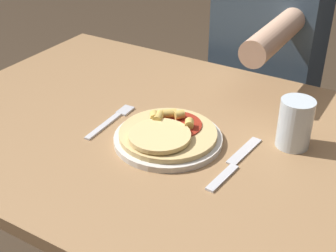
{
  "coord_description": "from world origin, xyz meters",
  "views": [
    {
      "loc": [
        0.43,
        -0.79,
        1.3
      ],
      "look_at": [
        -0.02,
        -0.04,
        0.78
      ],
      "focal_mm": 50.0,
      "sensor_mm": 36.0,
      "label": 1
    }
  ],
  "objects_px": {
    "dining_table": "(185,174)",
    "fork": "(113,119)",
    "drinking_glass": "(295,123)",
    "pizza": "(167,133)",
    "plate": "(168,139)",
    "person_diner": "(266,65)",
    "knife": "(234,164)"
  },
  "relations": [
    {
      "from": "dining_table",
      "to": "drinking_glass",
      "type": "distance_m",
      "value": 0.28
    },
    {
      "from": "pizza",
      "to": "knife",
      "type": "bearing_deg",
      "value": -0.7
    },
    {
      "from": "fork",
      "to": "knife",
      "type": "xyz_separation_m",
      "value": [
        0.32,
        -0.02,
        -0.0
      ]
    },
    {
      "from": "pizza",
      "to": "plate",
      "type": "bearing_deg",
      "value": 69.99
    },
    {
      "from": "dining_table",
      "to": "person_diner",
      "type": "xyz_separation_m",
      "value": [
        -0.02,
        0.59,
        0.05
      ]
    },
    {
      "from": "dining_table",
      "to": "knife",
      "type": "relative_size",
      "value": 5.81
    },
    {
      "from": "pizza",
      "to": "fork",
      "type": "distance_m",
      "value": 0.16
    },
    {
      "from": "dining_table",
      "to": "fork",
      "type": "xyz_separation_m",
      "value": [
        -0.19,
        -0.03,
        0.11
      ]
    },
    {
      "from": "person_diner",
      "to": "drinking_glass",
      "type": "bearing_deg",
      "value": -64.28
    },
    {
      "from": "dining_table",
      "to": "fork",
      "type": "height_order",
      "value": "fork"
    },
    {
      "from": "fork",
      "to": "knife",
      "type": "relative_size",
      "value": 0.79
    },
    {
      "from": "plate",
      "to": "pizza",
      "type": "bearing_deg",
      "value": -110.01
    },
    {
      "from": "dining_table",
      "to": "pizza",
      "type": "xyz_separation_m",
      "value": [
        -0.03,
        -0.04,
        0.13
      ]
    },
    {
      "from": "pizza",
      "to": "person_diner",
      "type": "relative_size",
      "value": 0.18
    },
    {
      "from": "plate",
      "to": "person_diner",
      "type": "xyz_separation_m",
      "value": [
        -0.0,
        0.63,
        -0.06
      ]
    },
    {
      "from": "person_diner",
      "to": "fork",
      "type": "bearing_deg",
      "value": -104.66
    },
    {
      "from": "fork",
      "to": "drinking_glass",
      "type": "relative_size",
      "value": 1.59
    },
    {
      "from": "plate",
      "to": "person_diner",
      "type": "distance_m",
      "value": 0.63
    },
    {
      "from": "knife",
      "to": "person_diner",
      "type": "height_order",
      "value": "person_diner"
    },
    {
      "from": "plate",
      "to": "fork",
      "type": "distance_m",
      "value": 0.16
    },
    {
      "from": "knife",
      "to": "dining_table",
      "type": "bearing_deg",
      "value": 161.77
    },
    {
      "from": "plate",
      "to": "person_diner",
      "type": "height_order",
      "value": "person_diner"
    },
    {
      "from": "fork",
      "to": "drinking_glass",
      "type": "height_order",
      "value": "drinking_glass"
    },
    {
      "from": "plate",
      "to": "pizza",
      "type": "distance_m",
      "value": 0.02
    },
    {
      "from": "plate",
      "to": "drinking_glass",
      "type": "relative_size",
      "value": 2.18
    },
    {
      "from": "fork",
      "to": "knife",
      "type": "bearing_deg",
      "value": -3.11
    },
    {
      "from": "dining_table",
      "to": "drinking_glass",
      "type": "relative_size",
      "value": 11.65
    },
    {
      "from": "plate",
      "to": "knife",
      "type": "relative_size",
      "value": 1.09
    },
    {
      "from": "plate",
      "to": "knife",
      "type": "xyz_separation_m",
      "value": [
        0.16,
        -0.01,
        -0.0
      ]
    },
    {
      "from": "dining_table",
      "to": "plate",
      "type": "relative_size",
      "value": 5.33
    },
    {
      "from": "dining_table",
      "to": "person_diner",
      "type": "distance_m",
      "value": 0.59
    },
    {
      "from": "drinking_glass",
      "to": "person_diner",
      "type": "height_order",
      "value": "person_diner"
    }
  ]
}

